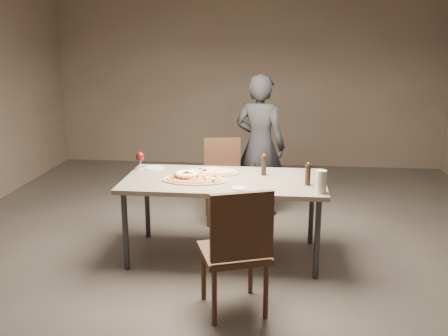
# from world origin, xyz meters

# --- Properties ---
(room) EXTENTS (7.00, 7.00, 7.00)m
(room) POSITION_xyz_m (0.00, 0.00, 1.40)
(room) COLOR #554F49
(room) RESTS_ON ground
(dining_table) EXTENTS (1.80, 0.90, 0.75)m
(dining_table) POSITION_xyz_m (0.00, 0.00, 0.69)
(dining_table) COLOR gray
(dining_table) RESTS_ON ground
(zucchini_pizza) EXTENTS (0.57, 0.31, 0.05)m
(zucchini_pizza) POSITION_xyz_m (-0.25, -0.10, 0.77)
(zucchini_pizza) COLOR tan
(zucchini_pizza) RESTS_ON dining_table
(ham_pizza) EXTENTS (0.49, 0.27, 0.04)m
(ham_pizza) POSITION_xyz_m (-0.13, 0.17, 0.77)
(ham_pizza) COLOR tan
(ham_pizza) RESTS_ON dining_table
(bread_basket) EXTENTS (0.21, 0.21, 0.08)m
(bread_basket) POSITION_xyz_m (-0.32, -0.08, 0.79)
(bread_basket) COLOR beige
(bread_basket) RESTS_ON dining_table
(oil_dish) EXTENTS (0.12, 0.12, 0.01)m
(oil_dish) POSITION_xyz_m (0.16, -0.30, 0.76)
(oil_dish) COLOR white
(oil_dish) RESTS_ON dining_table
(pepper_mill_left) EXTENTS (0.05, 0.05, 0.20)m
(pepper_mill_left) POSITION_xyz_m (0.35, 0.16, 0.85)
(pepper_mill_left) COLOR black
(pepper_mill_left) RESTS_ON dining_table
(pepper_mill_right) EXTENTS (0.05, 0.05, 0.20)m
(pepper_mill_right) POSITION_xyz_m (0.74, -0.12, 0.85)
(pepper_mill_right) COLOR black
(pepper_mill_right) RESTS_ON dining_table
(carafe) EXTENTS (0.09, 0.09, 0.19)m
(carafe) POSITION_xyz_m (0.83, -0.33, 0.84)
(carafe) COLOR silver
(carafe) RESTS_ON dining_table
(wine_glass) EXTENTS (0.08, 0.08, 0.18)m
(wine_glass) POSITION_xyz_m (-0.83, 0.23, 0.87)
(wine_glass) COLOR silver
(wine_glass) RESTS_ON dining_table
(side_plate) EXTENTS (0.18, 0.18, 0.01)m
(side_plate) POSITION_xyz_m (-0.71, 0.28, 0.76)
(side_plate) COLOR white
(side_plate) RESTS_ON dining_table
(chair_near) EXTENTS (0.60, 0.60, 0.98)m
(chair_near) POSITION_xyz_m (0.20, -1.01, 0.55)
(chair_near) COLOR #42291C
(chair_near) RESTS_ON ground
(chair_far) EXTENTS (0.49, 0.49, 0.90)m
(chair_far) POSITION_xyz_m (-0.12, 1.00, 0.50)
(chair_far) COLOR #42291C
(chair_far) RESTS_ON ground
(diner) EXTENTS (0.68, 0.56, 1.60)m
(diner) POSITION_xyz_m (0.28, 1.22, 0.80)
(diner) COLOR black
(diner) RESTS_ON ground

